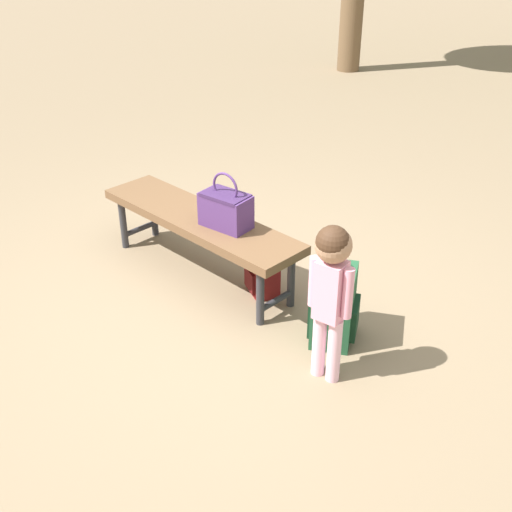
{
  "coord_description": "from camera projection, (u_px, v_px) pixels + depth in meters",
  "views": [
    {
      "loc": [
        2.94,
        -1.54,
        2.31
      ],
      "look_at": [
        0.16,
        0.17,
        0.45
      ],
      "focal_mm": 44.83,
      "sensor_mm": 36.0,
      "label": 1
    }
  ],
  "objects": [
    {
      "name": "ground_plane",
      "position": [
        219.0,
        314.0,
        4.02
      ],
      "size": [
        40.0,
        40.0,
        0.0
      ],
      "primitive_type": "plane",
      "color": "#7F6B51",
      "rests_on": "ground"
    },
    {
      "name": "park_bench",
      "position": [
        199.0,
        223.0,
        4.25
      ],
      "size": [
        1.65,
        0.78,
        0.45
      ],
      "color": "brown",
      "rests_on": "ground"
    },
    {
      "name": "handbag",
      "position": [
        226.0,
        208.0,
        4.03
      ],
      "size": [
        0.36,
        0.28,
        0.37
      ],
      "color": "#4C2D66",
      "rests_on": "park_bench"
    },
    {
      "name": "child_standing",
      "position": [
        331.0,
        281.0,
        3.2
      ],
      "size": [
        0.23,
        0.19,
        0.92
      ],
      "color": "#E5B2C6",
      "rests_on": "ground"
    },
    {
      "name": "backpack_large",
      "position": [
        334.0,
        301.0,
        3.68
      ],
      "size": [
        0.38,
        0.38,
        0.52
      ],
      "color": "#1E4C2D",
      "rests_on": "ground"
    },
    {
      "name": "backpack_small",
      "position": [
        263.0,
        268.0,
        4.15
      ],
      "size": [
        0.25,
        0.22,
        0.37
      ],
      "color": "maroon",
      "rests_on": "ground"
    }
  ]
}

